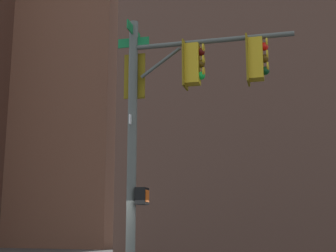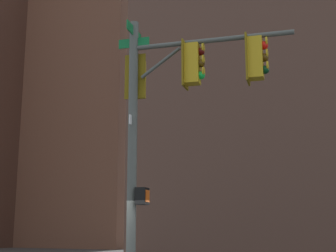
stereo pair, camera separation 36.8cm
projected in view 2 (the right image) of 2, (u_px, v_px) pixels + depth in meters
The scene contains 2 objects.
signal_pole_assembly at pixel (169, 103), 12.06m from camera, with size 4.29×1.32×7.02m.
building_brick_farside at pixel (95, 105), 62.91m from camera, with size 18.25×17.26×34.79m, color brown.
Camera 2 is at (-6.56, 10.11, 1.81)m, focal length 53.11 mm.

